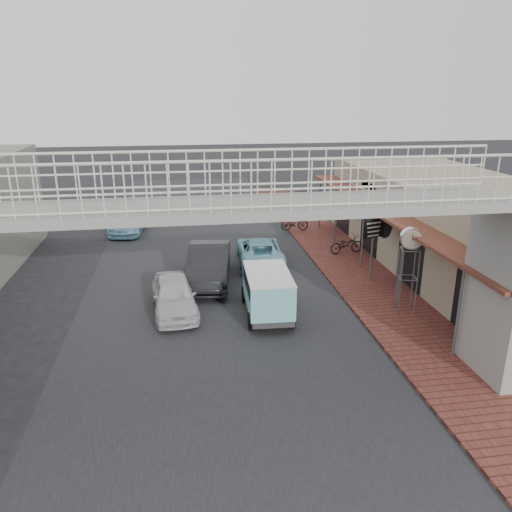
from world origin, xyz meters
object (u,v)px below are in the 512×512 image
object	(u,v)px
angkot_far	(129,221)
dark_sedan	(209,264)
motorcycle_far	(295,223)
white_hatchback	(174,295)
angkot_curb	(260,250)
street_clock	(411,243)
angkot_van	(267,287)
motorcycle_near	(346,244)
arrow_sign	(387,227)

from	to	relation	value
angkot_far	dark_sedan	bearing A→B (deg)	-57.84
motorcycle_far	angkot_far	bearing A→B (deg)	84.96
white_hatchback	angkot_curb	world-z (taller)	white_hatchback
angkot_far	street_clock	world-z (taller)	street_clock
motorcycle_far	street_clock	bearing A→B (deg)	-167.28
angkot_van	angkot_curb	bearing A→B (deg)	85.73
angkot_van	dark_sedan	bearing A→B (deg)	119.64
angkot_curb	motorcycle_near	bearing A→B (deg)	-170.07
angkot_curb	motorcycle_far	distance (m)	5.64
dark_sedan	street_clock	xyz separation A→B (m)	(6.78, -4.25, 1.92)
white_hatchback	angkot_van	xyz separation A→B (m)	(3.30, -0.78, 0.42)
white_hatchback	motorcycle_far	bearing A→B (deg)	50.71
angkot_curb	angkot_van	distance (m)	5.73
angkot_curb	angkot_van	xyz separation A→B (m)	(-0.65, -5.67, 0.46)
motorcycle_far	angkot_van	bearing A→B (deg)	167.12
motorcycle_far	street_clock	distance (m)	11.55
angkot_van	arrow_sign	distance (m)	6.37
angkot_curb	motorcycle_far	bearing A→B (deg)	-116.10
angkot_far	motorcycle_near	bearing A→B (deg)	-21.88
angkot_curb	motorcycle_far	xyz separation A→B (m)	(2.80, 4.90, -0.04)
white_hatchback	angkot_curb	bearing A→B (deg)	46.35
angkot_van	arrow_sign	size ratio (longest dim) A/B	1.28
white_hatchback	dark_sedan	world-z (taller)	dark_sedan
dark_sedan	motorcycle_near	xyz separation A→B (m)	(6.87, 2.58, -0.24)
angkot_van	motorcycle_far	xyz separation A→B (m)	(3.45, 10.57, -0.50)
motorcycle_near	arrow_sign	distance (m)	3.79
angkot_curb	angkot_van	world-z (taller)	angkot_van
angkot_far	arrow_sign	xyz separation A→B (m)	(11.41, -9.42, 1.68)
white_hatchback	street_clock	xyz separation A→B (m)	(8.24, -1.46, 2.06)
motorcycle_far	white_hatchback	bearing A→B (deg)	150.61
motorcycle_near	dark_sedan	bearing A→B (deg)	100.69
angkot_far	motorcycle_far	bearing A→B (deg)	-2.83
street_clock	motorcycle_near	bearing A→B (deg)	100.89
dark_sedan	motorcycle_far	xyz separation A→B (m)	(5.30, 7.00, -0.22)
angkot_van	motorcycle_far	bearing A→B (deg)	74.22
white_hatchback	motorcycle_far	world-z (taller)	white_hatchback
white_hatchback	street_clock	size ratio (longest dim) A/B	1.21
dark_sedan	motorcycle_far	bearing A→B (deg)	60.21
white_hatchback	motorcycle_near	xyz separation A→B (m)	(8.33, 5.38, -0.10)
motorcycle_near	white_hatchback	bearing A→B (deg)	112.92
dark_sedan	angkot_curb	world-z (taller)	dark_sedan
dark_sedan	street_clock	size ratio (longest dim) A/B	1.52
angkot_far	motorcycle_near	world-z (taller)	angkot_far
white_hatchback	angkot_van	size ratio (longest dim) A/B	1.08
arrow_sign	motorcycle_far	bearing A→B (deg)	87.62
motorcycle_near	street_clock	world-z (taller)	street_clock
dark_sedan	motorcycle_near	bearing A→B (deg)	27.94
street_clock	angkot_van	bearing A→B (deg)	-176.21
angkot_curb	street_clock	world-z (taller)	street_clock
white_hatchback	angkot_van	bearing A→B (deg)	-17.97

